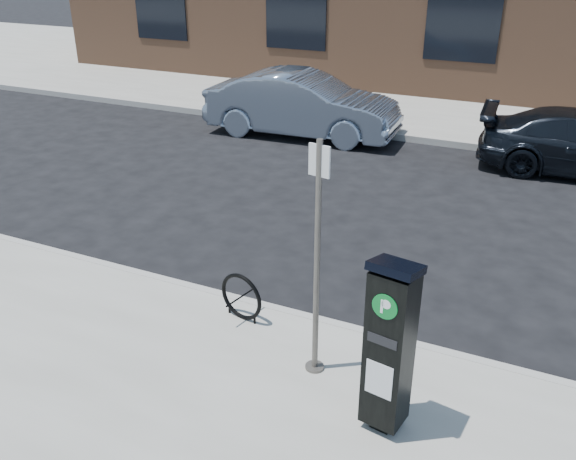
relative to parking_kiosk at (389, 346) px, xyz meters
The scene contains 8 objects.
ground 2.70m from the parking_kiosk, 145.04° to the left, with size 120.00×120.00×0.00m, color black.
sidewalk_far 15.59m from the parking_kiosk, 97.52° to the left, with size 60.00×12.00×0.15m, color gray.
curb_near 2.66m from the parking_kiosk, 145.42° to the left, with size 60.00×0.12×0.16m, color #9E9B93.
curb_far 9.71m from the parking_kiosk, 102.17° to the left, with size 60.00×0.12×0.16m, color #9E9B93.
parking_kiosk is the anchor object (origin of this frame).
sign_pole 1.11m from the parking_kiosk, 150.56° to the left, with size 0.22×0.20×2.53m.
bike_rack 2.40m from the parking_kiosk, 153.84° to the left, with size 0.60×0.16×0.61m.
car_silver 10.03m from the parking_kiosk, 118.36° to the left, with size 1.60×4.60×1.51m, color gray.
Camera 1 is at (3.10, -5.78, 4.27)m, focal length 38.00 mm.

